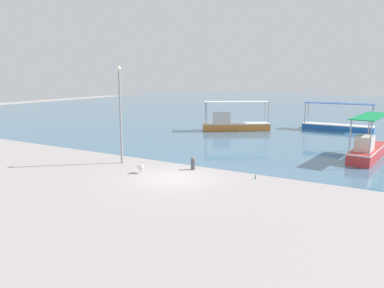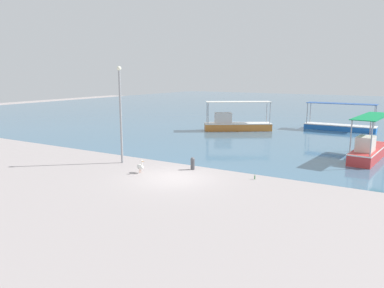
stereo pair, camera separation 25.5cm
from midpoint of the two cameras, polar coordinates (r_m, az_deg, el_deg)
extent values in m
plane|color=#9A9190|center=(20.79, -2.35, -5.21)|extent=(120.00, 120.00, 0.00)
cube|color=#436984|center=(65.91, 21.15, 4.96)|extent=(110.00, 90.00, 0.00)
cube|color=red|center=(28.09, 25.60, -1.28)|extent=(2.01, 6.29, 0.76)
cube|color=silver|center=(28.03, 25.66, -0.60)|extent=(2.05, 6.33, 0.08)
cylinder|color=#99999E|center=(30.73, 25.76, 2.37)|extent=(0.08, 0.08, 2.12)
cylinder|color=#99999E|center=(25.22, 23.32, 0.97)|extent=(0.08, 0.08, 2.12)
cylinder|color=#99999E|center=(24.99, 25.93, 0.69)|extent=(0.08, 0.08, 2.12)
cube|color=#0D7840|center=(27.73, 26.01, 3.82)|extent=(2.09, 6.10, 0.05)
cube|color=beige|center=(26.59, 25.17, 0.03)|extent=(1.13, 1.56, 0.97)
cube|color=blue|center=(41.23, 21.73, 2.36)|extent=(6.88, 1.64, 0.57)
cube|color=silver|center=(41.20, 21.76, 2.70)|extent=(6.92, 1.68, 0.08)
cylinder|color=#99999E|center=(41.37, 26.38, 3.93)|extent=(0.08, 0.08, 2.13)
cylinder|color=#99999E|center=(40.02, 26.20, 3.75)|extent=(0.08, 0.08, 2.13)
cylinder|color=#99999E|center=(42.36, 17.76, 4.65)|extent=(0.08, 0.08, 2.13)
cylinder|color=#99999E|center=(41.04, 17.31, 4.50)|extent=(0.08, 0.08, 2.13)
cube|color=#2B4D8C|center=(40.99, 21.97, 5.74)|extent=(6.68, 1.74, 0.05)
cube|color=orange|center=(38.48, 7.18, 2.64)|extent=(6.49, 5.03, 0.77)
cube|color=silver|center=(38.44, 7.19, 3.15)|extent=(6.55, 5.09, 0.08)
cylinder|color=#99999E|center=(39.62, 11.51, 4.84)|extent=(0.08, 0.08, 2.12)
cylinder|color=#99999E|center=(38.30, 12.00, 4.63)|extent=(0.08, 0.08, 2.12)
cylinder|color=#99999E|center=(38.59, 2.48, 4.89)|extent=(0.08, 0.08, 2.12)
cylinder|color=#99999E|center=(37.23, 2.67, 4.69)|extent=(0.08, 0.08, 2.12)
cube|color=beige|center=(38.22, 7.26, 6.40)|extent=(6.38, 5.01, 0.05)
cube|color=beige|center=(38.14, 4.96, 3.99)|extent=(2.01, 1.85, 1.06)
cylinder|color=#E0997A|center=(22.04, -7.49, -4.08)|extent=(0.03, 0.03, 0.22)
cylinder|color=#E0997A|center=(21.98, -7.70, -4.12)|extent=(0.03, 0.03, 0.22)
ellipsoid|color=white|center=(21.93, -7.56, -3.49)|extent=(0.62, 0.43, 0.32)
ellipsoid|color=white|center=(22.12, -7.94, -3.32)|extent=(0.19, 0.16, 0.10)
cylinder|color=white|center=(21.75, -7.34, -2.99)|extent=(0.07, 0.07, 0.26)
sphere|color=white|center=(21.71, -7.35, -2.57)|extent=(0.11, 0.11, 0.11)
cone|color=#E5933F|center=(21.58, -7.10, -2.67)|extent=(0.30, 0.14, 0.06)
cylinder|color=gray|center=(24.20, -10.51, 3.99)|extent=(0.14, 0.14, 5.90)
sphere|color=#EAEACC|center=(24.05, -10.76, 11.25)|extent=(0.28, 0.28, 0.28)
cylinder|color=#47474C|center=(22.52, 0.42, -3.18)|extent=(0.25, 0.25, 0.59)
sphere|color=#4C4C51|center=(22.44, 0.42, -2.36)|extent=(0.26, 0.26, 0.26)
cylinder|color=#3F7F4C|center=(20.82, 9.89, -5.05)|extent=(0.07, 0.07, 0.20)
cylinder|color=#3F7F4C|center=(20.78, 9.90, -4.69)|extent=(0.03, 0.03, 0.07)
camera|label=1|loc=(0.13, -89.69, 0.06)|focal=35.00mm
camera|label=2|loc=(0.13, 90.31, -0.06)|focal=35.00mm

